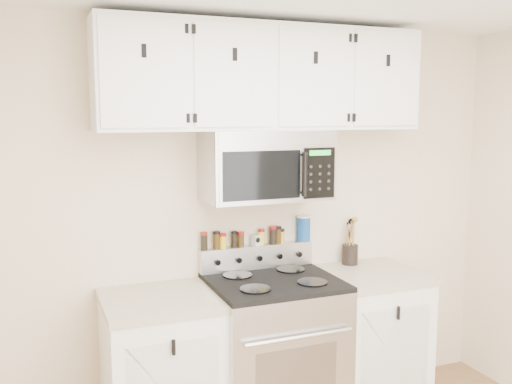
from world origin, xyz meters
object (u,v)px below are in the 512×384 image
Objects in this scene: utensil_crock at (350,253)px; salt_canister at (303,228)px; microwave at (266,165)px; range at (274,353)px.

utensil_crock is 0.38m from salt_canister.
microwave is 0.58m from salt_canister.
salt_canister is at bearing 171.38° from utensil_crock.
utensil_crock is (0.66, 0.11, -0.63)m from microwave.
range is at bearing -90.23° from microwave.
salt_canister is at bearing 40.19° from range.
range is at bearing -160.73° from utensil_crock.
range is 3.50× the size of utensil_crock.
salt_canister is (0.33, 0.16, -0.44)m from microwave.
microwave is 0.92m from utensil_crock.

